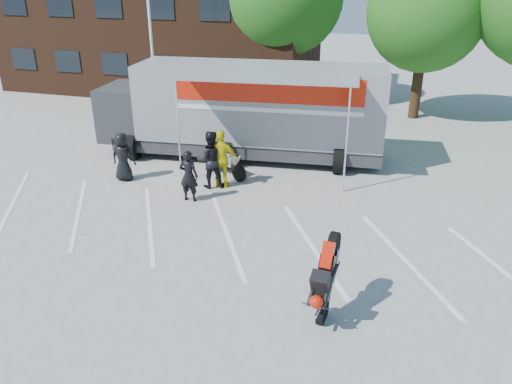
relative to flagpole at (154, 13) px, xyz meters
The scene contains 12 objects.
ground 12.83m from the flagpole, 58.02° to the right, with size 100.00×100.00×0.00m, color #A2A29D.
parking_bay_lines 12.06m from the flagpole, 55.25° to the right, with size 18.00×5.00×0.01m, color white.
office_building 8.97m from the flagpole, 115.15° to the left, with size 18.00×8.00×7.00m, color #3F2214.
flagpole is the anchor object (origin of this frame).
tree_mid 12.31m from the flagpole, 23.97° to the left, with size 5.44×5.44×7.68m.
transporter_truck 7.70m from the flagpole, 29.12° to the right, with size 11.20×5.40×3.56m, color gray, non-canonical shape.
parked_motorcycle 8.66m from the flagpole, 45.24° to the right, with size 0.67×2.01×1.05m, color #ABABB0, non-canonical shape.
stunt_bike_rider 15.77m from the flagpole, 49.62° to the right, with size 0.78×1.66×1.96m, color black, non-canonical shape.
spectator_leather_a 7.79m from the flagpole, 75.02° to the right, with size 0.83×0.54×1.69m, color black.
spectator_leather_b 9.56m from the flagpole, 57.87° to the right, with size 0.61×0.40×1.67m, color black.
spectator_leather_c 8.72m from the flagpole, 51.44° to the right, with size 0.95×0.74×1.95m, color black.
spectator_hivis 8.86m from the flagpole, 48.92° to the right, with size 1.15×0.48×1.97m, color yellow.
Camera 1 is at (4.51, -10.48, 6.72)m, focal length 35.00 mm.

